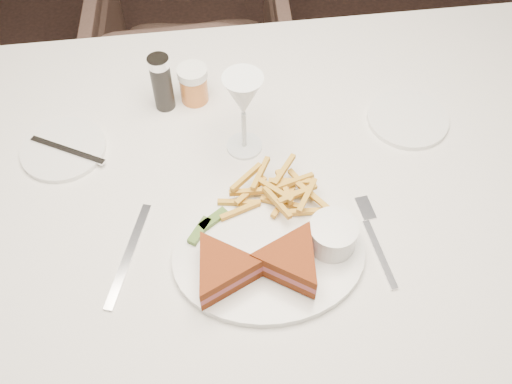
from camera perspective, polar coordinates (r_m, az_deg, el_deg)
The scene contains 4 objects.
ground at distance 1.72m, azimuth -5.57°, elevation -13.72°, with size 5.00×5.00×0.00m, color black.
table at distance 1.36m, azimuth -0.53°, elevation -9.11°, with size 1.41×0.94×0.75m, color silver.
chair_far at distance 1.99m, azimuth -6.33°, elevation 13.82°, with size 0.61×0.58×0.63m, color #4A342D.
table_setting at distance 0.98m, azimuth -0.04°, elevation -0.56°, with size 0.83×0.63×0.18m.
Camera 1 is at (-0.01, -0.68, 1.58)m, focal length 40.00 mm.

